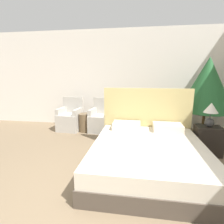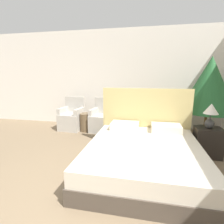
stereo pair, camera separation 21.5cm
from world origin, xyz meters
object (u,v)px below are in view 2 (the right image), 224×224
at_px(armchair_near_window_right, 102,121).
at_px(side_table, 86,122).
at_px(armchair_near_window_left, 72,119).
at_px(nightstand, 208,142).
at_px(potted_palm, 209,86).
at_px(bed, 144,153).
at_px(table_lamp, 211,113).

xyz_separation_m(armchair_near_window_right, side_table, (-0.47, -0.05, -0.05)).
xyz_separation_m(armchair_near_window_left, armchair_near_window_right, (0.93, -0.00, 0.00)).
distance_m(armchair_near_window_left, nightstand, 3.52).
distance_m(nightstand, side_table, 3.06).
bearing_deg(potted_palm, armchair_near_window_left, 176.49).
relative_size(bed, table_lamp, 4.40).
xyz_separation_m(armchair_near_window_right, nightstand, (2.41, -1.11, -0.02)).
bearing_deg(table_lamp, armchair_near_window_right, 155.03).
bearing_deg(potted_palm, table_lamp, -102.86).
height_order(bed, side_table, bed).
bearing_deg(armchair_near_window_right, potted_palm, 1.12).
bearing_deg(armchair_near_window_left, table_lamp, -14.23).
bearing_deg(side_table, table_lamp, -20.43).
bearing_deg(bed, side_table, 133.22).
height_order(bed, armchair_near_window_left, bed).
height_order(armchair_near_window_left, nightstand, armchair_near_window_left).
distance_m(armchair_near_window_left, potted_palm, 3.69).
distance_m(bed, armchair_near_window_left, 2.80).
xyz_separation_m(armchair_near_window_left, potted_palm, (3.53, -0.22, 1.02)).
relative_size(armchair_near_window_right, side_table, 1.85).
distance_m(potted_palm, table_lamp, 1.03).
height_order(armchair_near_window_left, armchair_near_window_right, same).
distance_m(armchair_near_window_right, table_lamp, 2.71).
bearing_deg(armchair_near_window_left, side_table, -1.81).
relative_size(potted_palm, nightstand, 3.47).
distance_m(armchair_near_window_left, side_table, 0.47).
bearing_deg(armchair_near_window_right, table_lamp, -19.09).
distance_m(armchair_near_window_right, potted_palm, 2.81).
height_order(armchair_near_window_left, side_table, armchair_near_window_left).
bearing_deg(table_lamp, side_table, 159.57).
bearing_deg(armchair_near_window_left, bed, -36.23).
bearing_deg(armchair_near_window_left, potted_palm, 0.81).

